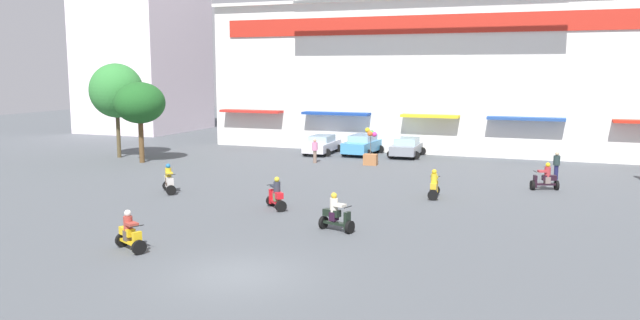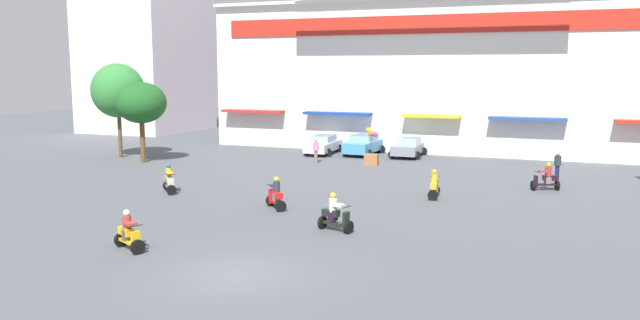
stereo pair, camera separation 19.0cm
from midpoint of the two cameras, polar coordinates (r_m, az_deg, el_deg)
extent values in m
plane|color=#4F5359|center=(32.02, 3.92, -3.38)|extent=(128.00, 128.00, 0.00)
cube|color=white|center=(53.44, 11.32, 7.35)|extent=(36.30, 11.33, 11.49)
cube|color=red|center=(47.92, 10.24, 12.01)|extent=(33.39, 0.12, 1.35)
cube|color=red|center=(52.32, -6.00, 4.41)|extent=(5.36, 1.10, 0.20)
cube|color=navy|center=(49.37, 1.68, 4.22)|extent=(5.43, 1.10, 0.20)
cube|color=yellow|center=(47.42, 10.13, 3.93)|extent=(4.27, 1.10, 0.20)
cube|color=#24488E|center=(46.59, 18.35, 3.56)|extent=(5.28, 1.10, 0.20)
cube|color=white|center=(68.87, -15.32, 8.41)|extent=(9.78, 11.33, 13.92)
cylinder|color=brown|center=(45.23, -15.62, 1.63)|extent=(0.34, 0.34, 2.93)
ellipsoid|color=#1E5821|center=(45.02, -15.75, 5.01)|extent=(3.43, 3.47, 2.83)
cylinder|color=brown|center=(48.28, -17.53, 2.29)|extent=(0.29, 0.29, 3.50)
ellipsoid|color=#337E38|center=(48.08, -17.69, 6.00)|extent=(3.94, 3.62, 3.91)
cube|color=silver|center=(48.04, 0.42, 1.27)|extent=(1.81, 4.45, 0.66)
cube|color=#96B8CB|center=(47.97, 0.42, 1.95)|extent=(1.51, 2.24, 0.50)
cylinder|color=black|center=(49.63, 0.02, 1.15)|extent=(0.60, 0.18, 0.60)
cylinder|color=black|center=(49.10, 1.87, 1.07)|extent=(0.60, 0.18, 0.60)
cylinder|color=black|center=(47.09, -1.10, 0.76)|extent=(0.60, 0.18, 0.60)
cylinder|color=black|center=(46.53, 0.84, 0.67)|extent=(0.60, 0.18, 0.60)
cube|color=#4495CC|center=(47.69, 4.11, 1.27)|extent=(2.08, 4.55, 0.77)
cube|color=#8EB2CC|center=(47.62, 4.12, 2.01)|extent=(1.70, 2.31, 0.47)
cylinder|color=black|center=(49.34, 3.65, 1.09)|extent=(0.61, 0.20, 0.60)
cylinder|color=black|center=(48.72, 5.68, 0.97)|extent=(0.61, 0.20, 0.60)
cylinder|color=black|center=(46.78, 2.46, 0.70)|extent=(0.61, 0.20, 0.60)
cylinder|color=black|center=(46.13, 4.59, 0.58)|extent=(0.61, 0.20, 0.60)
cube|color=gray|center=(46.87, 8.08, 1.01)|extent=(1.93, 4.08, 0.66)
cube|color=#9CC1D1|center=(46.80, 8.10, 1.71)|extent=(1.61, 2.06, 0.49)
cylinder|color=black|center=(48.29, 7.32, 0.88)|extent=(0.61, 0.18, 0.60)
cylinder|color=black|center=(47.96, 9.42, 0.79)|extent=(0.61, 0.18, 0.60)
cylinder|color=black|center=(45.88, 6.67, 0.51)|extent=(0.61, 0.18, 0.60)
cylinder|color=black|center=(45.52, 8.87, 0.40)|extent=(0.61, 0.18, 0.60)
cylinder|color=black|center=(32.93, 10.52, -2.72)|extent=(0.53, 0.20, 0.52)
cylinder|color=black|center=(31.62, 10.34, -3.17)|extent=(0.53, 0.20, 0.52)
cube|color=gold|center=(32.26, 10.44, -2.83)|extent=(0.41, 1.20, 0.10)
cube|color=gold|center=(31.96, 10.42, -2.30)|extent=(0.38, 0.78, 0.28)
cube|color=gold|center=(32.76, 10.52, -2.39)|extent=(0.33, 0.18, 0.66)
cylinder|color=black|center=(32.69, 10.54, -1.46)|extent=(0.52, 0.10, 0.04)
cube|color=slate|center=(32.09, 10.43, -2.47)|extent=(0.35, 0.32, 0.36)
cylinder|color=gold|center=(32.01, 10.45, -1.70)|extent=(0.35, 0.35, 0.52)
sphere|color=gold|center=(31.95, 10.47, -1.05)|extent=(0.25, 0.25, 0.25)
cube|color=gold|center=(32.30, 10.49, -1.57)|extent=(0.39, 0.48, 0.10)
cylinder|color=black|center=(29.98, -4.25, -3.68)|extent=(0.47, 0.46, 0.52)
cylinder|color=black|center=(28.74, -3.40, -4.20)|extent=(0.47, 0.46, 0.52)
cube|color=red|center=(29.35, -3.83, -3.82)|extent=(1.02, 1.05, 0.10)
cube|color=red|center=(29.05, -3.68, -3.16)|extent=(0.74, 0.75, 0.28)
cube|color=red|center=(29.81, -4.17, -3.28)|extent=(0.33, 0.32, 0.69)
cylinder|color=black|center=(29.73, -4.20, -2.23)|extent=(0.40, 0.39, 0.04)
cube|color=#687752|center=(29.17, -3.75, -3.35)|extent=(0.42, 0.42, 0.36)
cylinder|color=#2D313D|center=(29.08, -3.76, -2.49)|extent=(0.45, 0.45, 0.54)
sphere|color=gold|center=(29.01, -3.77, -1.76)|extent=(0.25, 0.25, 0.25)
cube|color=#2D313D|center=(29.35, -3.95, -2.34)|extent=(0.55, 0.55, 0.10)
cylinder|color=black|center=(33.31, -13.13, -2.67)|extent=(0.48, 0.46, 0.52)
cylinder|color=black|center=(34.61, -13.44, -2.27)|extent=(0.48, 0.46, 0.52)
cube|color=silver|center=(33.95, -13.29, -2.37)|extent=(0.99, 1.05, 0.10)
cube|color=silver|center=(34.11, -13.37, -1.64)|extent=(0.72, 0.75, 0.28)
cube|color=silver|center=(33.40, -13.18, -2.21)|extent=(0.33, 0.32, 0.70)
cylinder|color=black|center=(33.28, -13.20, -1.29)|extent=(0.41, 0.38, 0.04)
cube|color=brown|center=(34.03, -13.34, -1.87)|extent=(0.43, 0.42, 0.36)
cylinder|color=gold|center=(33.96, -13.36, -1.13)|extent=(0.45, 0.45, 0.53)
sphere|color=#2066A7|center=(33.90, -13.39, -0.51)|extent=(0.25, 0.25, 0.25)
cube|color=gold|center=(33.67, -13.30, -1.17)|extent=(0.55, 0.55, 0.10)
cylinder|color=black|center=(23.15, -15.93, -7.58)|extent=(0.36, 0.53, 0.52)
cylinder|color=black|center=(24.29, -17.31, -6.89)|extent=(0.36, 0.53, 0.52)
cube|color=gold|center=(23.71, -16.64, -7.09)|extent=(1.15, 0.76, 0.10)
cube|color=gold|center=(23.83, -16.92, -6.17)|extent=(0.79, 0.60, 0.28)
cube|color=gold|center=(23.21, -16.10, -7.01)|extent=(0.27, 0.35, 0.65)
cylinder|color=black|center=(23.06, -16.12, -5.74)|extent=(0.26, 0.48, 0.04)
cube|color=#514740|center=(23.76, -16.80, -6.50)|extent=(0.39, 0.41, 0.36)
cylinder|color=#A03B31|center=(23.66, -16.85, -5.47)|extent=(0.43, 0.43, 0.52)
sphere|color=silver|center=(23.58, -16.88, -4.60)|extent=(0.25, 0.25, 0.25)
cube|color=#A03B31|center=(23.40, -16.55, -5.54)|extent=(0.55, 0.50, 0.10)
cylinder|color=black|center=(35.62, 18.85, -2.20)|extent=(0.32, 0.54, 0.52)
cylinder|color=black|center=(36.04, 20.79, -2.17)|extent=(0.32, 0.54, 0.52)
cube|color=black|center=(35.81, 19.83, -2.09)|extent=(1.16, 0.66, 0.10)
cube|color=black|center=(35.83, 20.21, -1.54)|extent=(0.78, 0.53, 0.28)
cube|color=black|center=(35.62, 19.06, -1.85)|extent=(0.24, 0.35, 0.66)
cylinder|color=black|center=(35.53, 19.06, -1.00)|extent=(0.22, 0.50, 0.04)
cube|color=#756360|center=(35.82, 20.04, -1.73)|extent=(0.37, 0.40, 0.36)
cylinder|color=#A43035|center=(35.75, 20.08, -1.02)|extent=(0.41, 0.41, 0.53)
sphere|color=gold|center=(35.69, 20.11, -0.42)|extent=(0.25, 0.25, 0.25)
cube|color=#A43035|center=(35.65, 19.65, -0.98)|extent=(0.53, 0.47, 0.10)
cylinder|color=black|center=(25.01, 2.83, -6.09)|extent=(0.28, 0.54, 0.52)
cylinder|color=black|center=(25.73, 0.45, -5.66)|extent=(0.28, 0.54, 0.52)
cube|color=black|center=(25.35, 1.62, -5.74)|extent=(1.17, 0.58, 0.10)
cube|color=black|center=(25.39, 1.20, -4.79)|extent=(0.78, 0.49, 0.28)
cube|color=black|center=(25.02, 2.59, -5.50)|extent=(0.22, 0.35, 0.70)
cylinder|color=black|center=(24.88, 2.65, -4.27)|extent=(0.18, 0.51, 0.04)
cube|color=black|center=(25.36, 1.39, -5.09)|extent=(0.36, 0.38, 0.36)
cylinder|color=beige|center=(25.25, 1.39, -4.08)|extent=(0.40, 0.40, 0.55)
sphere|color=gold|center=(25.18, 1.39, -3.23)|extent=(0.25, 0.25, 0.25)
cube|color=beige|center=(25.09, 1.92, -4.10)|extent=(0.52, 0.45, 0.10)
cylinder|color=#1C1D47|center=(39.30, 20.78, -1.08)|extent=(0.31, 0.31, 0.87)
cylinder|color=#233232|center=(39.19, 20.83, -0.05)|extent=(0.51, 0.51, 0.56)
sphere|color=tan|center=(39.14, 20.86, 0.52)|extent=(0.22, 0.22, 0.22)
cylinder|color=#816859|center=(43.44, -0.25, 0.31)|extent=(0.31, 0.31, 0.87)
cylinder|color=pink|center=(43.34, -0.25, 1.25)|extent=(0.50, 0.50, 0.56)
sphere|color=tan|center=(43.29, -0.25, 1.77)|extent=(0.24, 0.24, 0.24)
cube|color=#A4693E|center=(42.59, 4.80, 0.04)|extent=(0.93, 0.65, 0.75)
cylinder|color=#4C4C4C|center=(42.46, 4.81, 1.34)|extent=(0.04, 0.04, 1.20)
sphere|color=#E83A9B|center=(42.32, 5.16, 2.33)|extent=(0.34, 0.34, 0.34)
sphere|color=green|center=(42.51, 4.91, 2.45)|extent=(0.38, 0.38, 0.38)
sphere|color=yellow|center=(42.43, 4.53, 2.72)|extent=(0.34, 0.34, 0.34)
sphere|color=orange|center=(42.17, 4.75, 2.39)|extent=(0.36, 0.36, 0.36)
camera|label=1|loc=(0.09, -89.83, 0.02)|focal=35.40mm
camera|label=2|loc=(0.09, 90.17, -0.02)|focal=35.40mm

